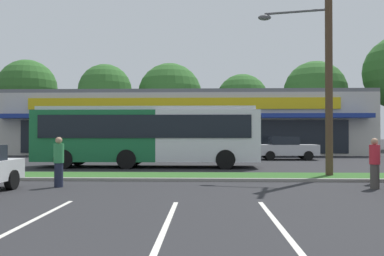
# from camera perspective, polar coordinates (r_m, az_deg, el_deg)

# --- Properties ---
(grass_median) EXTENTS (56.00, 2.20, 0.12)m
(grass_median) POSITION_cam_1_polar(r_m,az_deg,el_deg) (16.61, -3.87, -6.89)
(grass_median) COLOR #2D5B23
(grass_median) RESTS_ON ground_plane
(curb_lip) EXTENTS (56.00, 0.24, 0.12)m
(curb_lip) POSITION_cam_1_polar(r_m,az_deg,el_deg) (15.40, -4.33, -7.37)
(curb_lip) COLOR gray
(curb_lip) RESTS_ON ground_plane
(parking_stripe_1) EXTENTS (0.12, 4.80, 0.01)m
(parking_stripe_1) POSITION_cam_1_polar(r_m,az_deg,el_deg) (9.21, -21.84, -12.17)
(parking_stripe_1) COLOR silver
(parking_stripe_1) RESTS_ON ground_plane
(parking_stripe_2) EXTENTS (0.12, 4.80, 0.01)m
(parking_stripe_2) POSITION_cam_1_polar(r_m,az_deg,el_deg) (8.41, -3.55, -13.32)
(parking_stripe_2) COLOR silver
(parking_stripe_2) RESTS_ON ground_plane
(parking_stripe_3) EXTENTS (0.12, 4.80, 0.01)m
(parking_stripe_3) POSITION_cam_1_polar(r_m,az_deg,el_deg) (8.60, 11.95, -13.03)
(parking_stripe_3) COLOR silver
(parking_stripe_3) RESTS_ON ground_plane
(storefront_building) EXTENTS (31.93, 14.66, 5.50)m
(storefront_building) POSITION_cam_1_polar(r_m,az_deg,el_deg) (39.14, -0.82, 0.59)
(storefront_building) COLOR #BCB7AD
(storefront_building) RESTS_ON ground_plane
(tree_far_left) EXTENTS (7.04, 7.04, 10.73)m
(tree_far_left) POSITION_cam_1_polar(r_m,az_deg,el_deg) (52.35, -22.49, 5.18)
(tree_far_left) COLOR #473323
(tree_far_left) RESTS_ON ground_plane
(tree_left) EXTENTS (6.28, 6.28, 9.99)m
(tree_left) POSITION_cam_1_polar(r_m,az_deg,el_deg) (48.31, -12.32, 5.20)
(tree_left) COLOR #473323
(tree_left) RESTS_ON ground_plane
(tree_mid_left) EXTENTS (7.82, 7.82, 10.44)m
(tree_mid_left) POSITION_cam_1_polar(r_m,az_deg,el_deg) (49.22, -3.18, 4.71)
(tree_mid_left) COLOR #473323
(tree_mid_left) RESTS_ON ground_plane
(tree_mid) EXTENTS (6.26, 6.26, 8.99)m
(tree_mid) POSITION_cam_1_polar(r_m,az_deg,el_deg) (48.61, 7.20, 3.98)
(tree_mid) COLOR #473323
(tree_mid) RESTS_ON ground_plane
(tree_mid_right) EXTENTS (7.34, 7.34, 10.26)m
(tree_mid_right) POSITION_cam_1_polar(r_m,az_deg,el_deg) (48.91, 17.21, 4.84)
(tree_mid_right) COLOR #473323
(tree_mid_right) RESTS_ON ground_plane
(utility_pole) EXTENTS (3.15, 2.37, 9.63)m
(utility_pole) POSITION_cam_1_polar(r_m,az_deg,el_deg) (17.56, 18.48, 10.20)
(utility_pole) COLOR #4C3826
(utility_pole) RESTS_ON ground_plane
(city_bus) EXTENTS (11.99, 2.67, 3.25)m
(city_bus) POSITION_cam_1_polar(r_m,az_deg,el_deg) (21.75, -6.39, -0.94)
(city_bus) COLOR #196638
(city_bus) RESTS_ON ground_plane
(car_2) EXTENTS (4.29, 1.91, 1.51)m
(car_2) POSITION_cam_1_polar(r_m,az_deg,el_deg) (29.70, -15.52, -2.78)
(car_2) COLOR #B7B7BC
(car_2) RESTS_ON ground_plane
(car_5) EXTENTS (4.13, 1.93, 1.59)m
(car_5) POSITION_cam_1_polar(r_m,az_deg,el_deg) (28.55, 13.29, -2.81)
(car_5) COLOR #B7B7BC
(car_5) RESTS_ON ground_plane
(pedestrian_near_bench) EXTENTS (0.34, 0.34, 1.70)m
(pedestrian_near_bench) POSITION_cam_1_polar(r_m,az_deg,el_deg) (14.36, -18.52, -4.62)
(pedestrian_near_bench) COLOR #1E2338
(pedestrian_near_bench) RESTS_ON ground_plane
(pedestrian_by_pole) EXTENTS (0.34, 0.34, 1.68)m
(pedestrian_by_pole) POSITION_cam_1_polar(r_m,az_deg,el_deg) (14.51, 24.66, -4.61)
(pedestrian_by_pole) COLOR #47423D
(pedestrian_by_pole) RESTS_ON ground_plane
(pedestrian_mid) EXTENTS (0.32, 0.32, 1.57)m
(pedestrian_mid) POSITION_cam_1_polar(r_m,az_deg,el_deg) (15.94, 24.68, -4.45)
(pedestrian_mid) COLOR #47423D
(pedestrian_mid) RESTS_ON ground_plane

